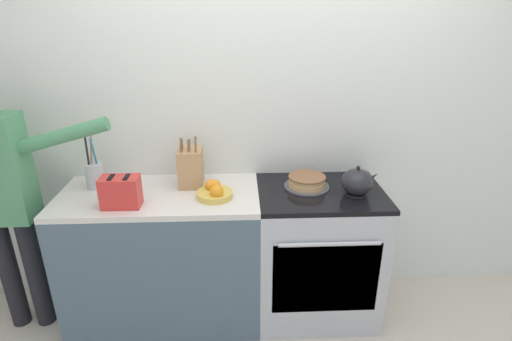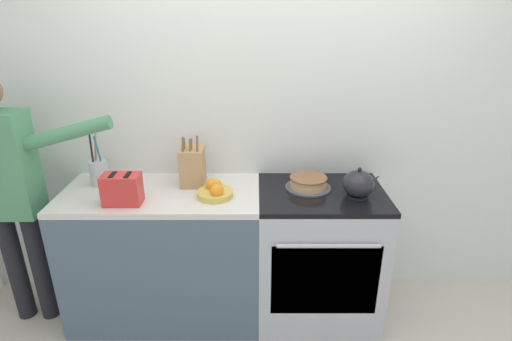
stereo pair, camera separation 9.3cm
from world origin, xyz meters
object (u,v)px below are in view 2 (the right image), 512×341
Objects in this scene: stove_range at (317,254)px; person_baker at (8,186)px; layer_cake at (308,183)px; fruit_bowl at (214,191)px; tea_kettle at (358,184)px; knife_block at (192,166)px; utensil_crock at (98,172)px; toaster at (121,189)px.

person_baker is at bearing -178.44° from stove_range.
person_baker is at bearing -176.69° from layer_cake.
stove_range is 0.56× the size of person_baker.
tea_kettle is at bearing 0.32° from fruit_bowl.
person_baker reaches higher than fruit_bowl.
tea_kettle is at bearing -21.57° from layer_cake.
stove_range is at bearing -8.32° from knife_block.
layer_cake is 1.32m from utensil_crock.
layer_cake is at bearing 158.43° from tea_kettle.
stove_range is at bearing -3.65° from person_baker.
layer_cake is (-0.08, 0.05, 0.48)m from stove_range.
tea_kettle is (0.20, -0.06, 0.53)m from stove_range.
fruit_bowl reaches higher than layer_cake.
person_baker is (-2.07, 0.01, -0.01)m from tea_kettle.
person_baker is at bearing 171.41° from toaster.
utensil_crock is 0.21× the size of person_baker.
tea_kettle is 0.14× the size of person_baker.
knife_block is 0.96× the size of utensil_crock.
toaster is at bearing -49.30° from utensil_crock.
layer_cake is 0.31m from tea_kettle.
knife_block is at bearing 174.86° from layer_cake.
utensil_crock is (-1.60, 0.17, 0.01)m from tea_kettle.
layer_cake is at bearing -1.90° from person_baker.
tea_kettle is 0.85m from fruit_bowl.
utensil_crock is at bearing 166.75° from fruit_bowl.
layer_cake is at bearing 10.99° from toaster.
utensil_crock is at bearing 175.41° from stove_range.
tea_kettle reaches higher than fruit_bowl.
stove_range is 3.18× the size of layer_cake.
tea_kettle is 0.69× the size of knife_block.
stove_range is 2.70× the size of knife_block.
stove_range is at bearing 5.64° from fruit_bowl.
knife_block is (-1.00, 0.18, 0.04)m from tea_kettle.
stove_range is 0.57m from tea_kettle.
person_baker reaches higher than utensil_crock.
layer_cake reaches higher than stove_range.
tea_kettle is 1.60m from utensil_crock.
fruit_bowl is at bearing -168.40° from layer_cake.
layer_cake is 0.85× the size of knife_block.
toaster is at bearing -13.80° from person_baker.
person_baker reaches higher than knife_block.
knife_block is at bearing 170.03° from tea_kettle.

